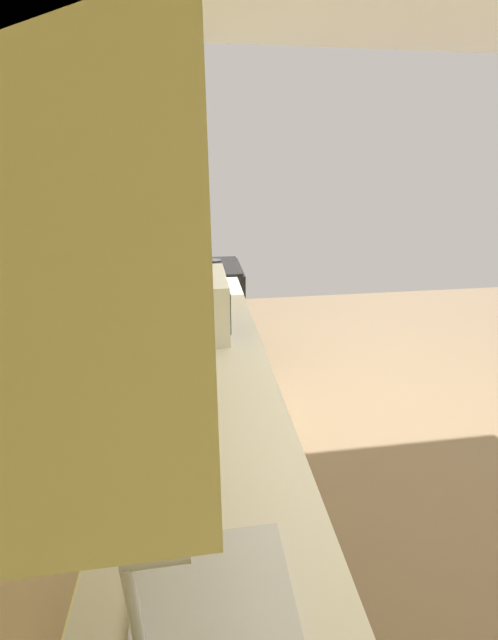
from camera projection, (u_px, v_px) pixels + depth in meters
ground_plane at (424, 462)px, 2.40m from camera, size 6.22×6.22×0.00m
wall_back at (114, 271)px, 1.68m from camera, size 4.01×0.12×2.59m
counter_run at (208, 474)px, 1.73m from camera, size 3.16×0.62×0.88m
upper_cabinets at (137, 95)px, 1.13m from camera, size 2.41×0.31×0.69m
window_back_wall at (10, 501)px, 0.57m from camera, size 0.44×0.02×0.68m
oven_range at (204, 314)px, 3.45m from camera, size 0.62×0.69×1.06m
sink_basin at (213, 633)px, 0.76m from camera, size 0.44×0.34×0.25m
microwave at (195, 304)px, 2.05m from camera, size 0.46×0.34×0.31m
bowl at (206, 286)px, 2.74m from camera, size 0.13×0.13×0.04m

